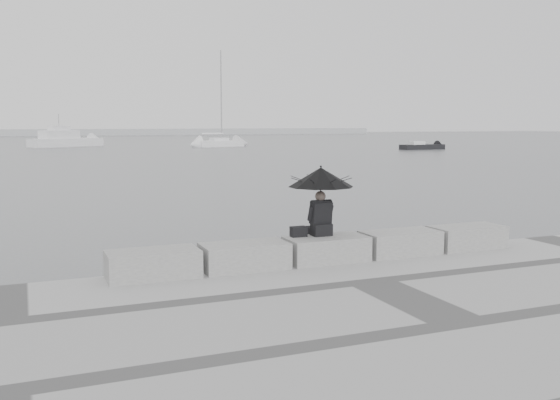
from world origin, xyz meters
name	(u,v)px	position (x,y,z in m)	size (l,w,h in m)	color
ground	(316,281)	(0.00, 0.00, 0.00)	(360.00, 360.00, 0.00)	#4F5255
stone_block_far_left	(153,264)	(-3.40, -0.45, 0.75)	(1.60, 0.80, 0.50)	slate
stone_block_left	(244,256)	(-1.70, -0.45, 0.75)	(1.60, 0.80, 0.50)	slate
stone_block_centre	(326,249)	(0.00, -0.45, 0.75)	(1.60, 0.80, 0.50)	slate
stone_block_right	(400,243)	(1.70, -0.45, 0.75)	(1.60, 0.80, 0.50)	slate
stone_block_far_right	(467,237)	(3.40, -0.45, 0.75)	(1.60, 0.80, 0.50)	slate
seated_person	(321,184)	(-0.03, -0.25, 2.03)	(1.30, 1.30, 1.39)	black
bag	(299,232)	(-0.50, -0.22, 1.10)	(0.31, 0.18, 0.20)	black
distant_landmass	(10,132)	(-8.14, 154.51, 0.90)	(180.00, 8.00, 2.80)	#9EA0A3
sailboat_right	(219,143)	(19.24, 70.16, 0.55)	(6.67, 3.47, 12.90)	white
motor_cruiser	(66,140)	(0.10, 78.11, 0.89)	(10.07, 7.17, 4.50)	white
small_motorboat	(422,147)	(39.46, 52.28, 0.32)	(5.83, 1.92, 1.10)	black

